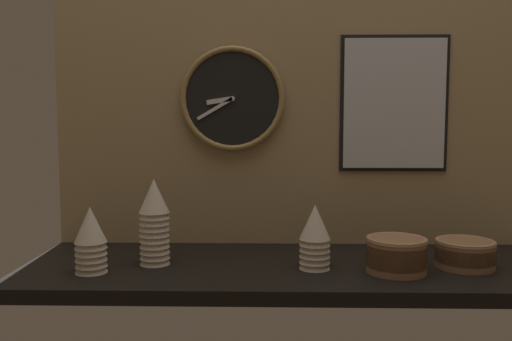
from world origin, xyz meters
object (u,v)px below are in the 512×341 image
cup_stack_left (154,222)px  bowl_stack_far_right (465,253)px  menu_board (394,104)px  bowl_stack_right (396,254)px  cup_stack_center_right (315,237)px  wall_clock (232,99)px  cup_stack_far_left (91,240)px

cup_stack_left → bowl_stack_far_right: (90.78, -1.44, -8.43)cm
menu_board → bowl_stack_right: bearing=-100.3°
menu_board → cup_stack_center_right: bearing=-133.0°
cup_stack_center_right → menu_board: 57.37cm
cup_stack_left → wall_clock: bearing=50.6°
cup_stack_far_left → bowl_stack_far_right: (106.82, 7.78, -5.00)cm
cup_stack_far_left → bowl_stack_right: size_ratio=1.10×
bowl_stack_right → menu_board: 55.09cm
cup_stack_far_left → bowl_stack_right: (85.70, 2.29, -4.09)cm
cup_stack_left → cup_stack_far_left: size_ratio=1.37×
bowl_stack_far_right → cup_stack_left: bearing=179.1°
cup_stack_center_right → bowl_stack_far_right: 44.09cm
bowl_stack_far_right → bowl_stack_right: bowl_stack_right is taller
bowl_stack_far_right → menu_board: bearing=117.6°
cup_stack_center_right → menu_board: (28.83, 30.87, 38.81)cm
bowl_stack_right → menu_board: bearing=79.7°
cup_stack_far_left → wall_clock: wall_clock is taller
wall_clock → menu_board: menu_board is taller
bowl_stack_right → wall_clock: wall_clock is taller
cup_stack_left → cup_stack_far_left: bearing=-150.1°
wall_clock → menu_board: size_ratio=0.77×
cup_stack_left → cup_stack_far_left: 18.81cm
bowl_stack_far_right → wall_clock: wall_clock is taller
cup_stack_left → menu_board: 87.98cm
cup_stack_left → bowl_stack_far_right: bearing=-0.9°
cup_stack_far_left → bowl_stack_right: bearing=1.5°
cup_stack_far_left → wall_clock: size_ratio=0.53×
cup_stack_center_right → cup_stack_left: bearing=175.4°
bowl_stack_far_right → wall_clock: bearing=158.3°
cup_stack_left → bowl_stack_far_right: 91.18cm
bowl_stack_right → cup_stack_center_right: bearing=172.2°
cup_stack_left → cup_stack_center_right: bearing=-4.6°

